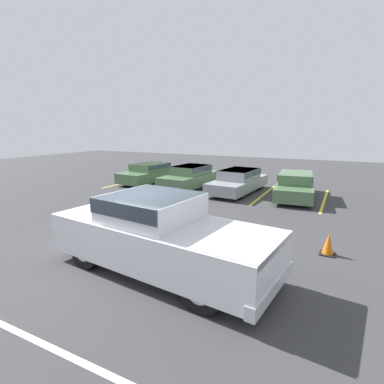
# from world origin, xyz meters

# --- Properties ---
(ground_plane) EXTENTS (60.00, 60.00, 0.00)m
(ground_plane) POSITION_xyz_m (0.00, 0.00, 0.00)
(ground_plane) COLOR #38383A
(stall_stripe_a) EXTENTS (0.12, 5.35, 0.01)m
(stall_stripe_a) POSITION_xyz_m (-7.61, 9.90, 0.00)
(stall_stripe_a) COLOR yellow
(stall_stripe_a) RESTS_ON ground_plane
(stall_stripe_b) EXTENTS (0.12, 5.35, 0.01)m
(stall_stripe_b) POSITION_xyz_m (-4.68, 9.90, 0.00)
(stall_stripe_b) COLOR yellow
(stall_stripe_b) RESTS_ON ground_plane
(stall_stripe_c) EXTENTS (0.12, 5.35, 0.01)m
(stall_stripe_c) POSITION_xyz_m (-1.76, 9.90, 0.00)
(stall_stripe_c) COLOR yellow
(stall_stripe_c) RESTS_ON ground_plane
(stall_stripe_d) EXTENTS (0.12, 5.35, 0.01)m
(stall_stripe_d) POSITION_xyz_m (1.16, 9.90, 0.00)
(stall_stripe_d) COLOR yellow
(stall_stripe_d) RESTS_ON ground_plane
(stall_stripe_e) EXTENTS (0.12, 5.35, 0.01)m
(stall_stripe_e) POSITION_xyz_m (4.08, 9.90, 0.00)
(stall_stripe_e) COLOR yellow
(stall_stripe_e) RESTS_ON ground_plane
(aisle_stripe_foreground) EXTENTS (8.69, 0.12, 0.01)m
(aisle_stripe_foreground) POSITION_xyz_m (1.03, -2.86, 0.00)
(aisle_stripe_foreground) COLOR white
(aisle_stripe_foreground) RESTS_ON ground_plane
(pickup_truck) EXTENTS (5.80, 2.73, 1.86)m
(pickup_truck) POSITION_xyz_m (1.05, 0.17, 0.94)
(pickup_truck) COLOR silver
(pickup_truck) RESTS_ON ground_plane
(parked_sedan_a) EXTENTS (2.24, 4.40, 1.24)m
(parked_sedan_a) POSITION_xyz_m (-6.17, 10.03, 0.66)
(parked_sedan_a) COLOR #4C6B47
(parked_sedan_a) RESTS_ON ground_plane
(parked_sedan_b) EXTENTS (2.06, 4.47, 1.30)m
(parked_sedan_b) POSITION_xyz_m (-3.11, 9.73, 0.69)
(parked_sedan_b) COLOR #4C6B47
(parked_sedan_b) RESTS_ON ground_plane
(parked_sedan_c) EXTENTS (2.12, 4.83, 1.24)m
(parked_sedan_c) POSITION_xyz_m (-0.22, 9.80, 0.67)
(parked_sedan_c) COLOR gray
(parked_sedan_c) RESTS_ON ground_plane
(parked_sedan_d) EXTENTS (2.17, 4.73, 1.25)m
(parked_sedan_d) POSITION_xyz_m (2.69, 9.87, 0.66)
(parked_sedan_d) COLOR #4C6B47
(parked_sedan_d) RESTS_ON ground_plane
(traffic_cone) EXTENTS (0.40, 0.40, 0.62)m
(traffic_cone) POSITION_xyz_m (4.58, 3.05, 0.29)
(traffic_cone) COLOR black
(traffic_cone) RESTS_ON ground_plane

